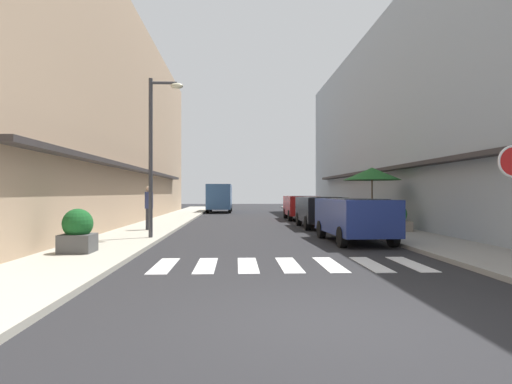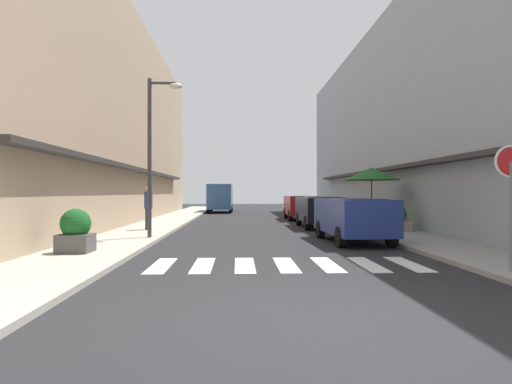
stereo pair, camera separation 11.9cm
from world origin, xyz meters
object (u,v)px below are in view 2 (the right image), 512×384
(parked_car_far, at_px, (301,205))
(delivery_van, at_px, (220,196))
(parked_car_near, at_px, (353,215))
(planter_midblock, at_px, (396,219))
(street_lamp, at_px, (155,141))
(round_street_sign, at_px, (511,175))
(cafe_umbrella, at_px, (372,174))
(planter_far, at_px, (350,212))
(pedestrian_walking_near, at_px, (148,206))
(parked_car_mid, at_px, (319,208))
(planter_corner, at_px, (76,231))

(parked_car_far, distance_m, delivery_van, 11.82)
(parked_car_near, relative_size, planter_midblock, 3.98)
(street_lamp, bearing_deg, round_street_sign, -40.53)
(cafe_umbrella, bearing_deg, parked_car_near, -113.92)
(cafe_umbrella, bearing_deg, planter_midblock, -70.66)
(parked_car_near, height_order, planter_midblock, parked_car_near)
(planter_far, bearing_deg, planter_midblock, -84.06)
(round_street_sign, bearing_deg, parked_car_near, 103.38)
(round_street_sign, bearing_deg, planter_midblock, 83.37)
(parked_car_far, relative_size, planter_far, 3.62)
(street_lamp, height_order, pedestrian_walking_near, street_lamp)
(street_lamp, bearing_deg, parked_car_far, 59.75)
(parked_car_mid, height_order, parked_car_far, same)
(round_street_sign, bearing_deg, parked_car_far, 94.57)
(delivery_van, height_order, round_street_sign, round_street_sign)
(planter_far, distance_m, pedestrian_walking_near, 10.52)
(pedestrian_walking_near, bearing_deg, parked_car_far, 129.09)
(parked_car_mid, relative_size, planter_corner, 3.79)
(parked_car_mid, distance_m, planter_corner, 12.21)
(parked_car_mid, distance_m, cafe_umbrella, 3.02)
(parked_car_near, bearing_deg, round_street_sign, -76.62)
(parked_car_near, bearing_deg, street_lamp, 173.32)
(parked_car_far, xyz_separation_m, cafe_umbrella, (2.01, -7.79, 1.56))
(parked_car_far, relative_size, street_lamp, 0.77)
(delivery_van, bearing_deg, street_lamp, -93.60)
(parked_car_near, distance_m, planter_corner, 8.60)
(planter_corner, xyz_separation_m, planter_far, (10.05, 11.32, 0.01))
(parked_car_near, distance_m, delivery_van, 23.48)
(parked_car_far, bearing_deg, planter_far, -63.59)
(planter_corner, distance_m, pedestrian_walking_near, 7.05)
(round_street_sign, height_order, cafe_umbrella, cafe_umbrella)
(parked_car_mid, xyz_separation_m, round_street_sign, (1.48, -12.38, 1.10))
(planter_far, bearing_deg, planter_corner, -131.61)
(parked_car_near, bearing_deg, planter_midblock, 49.43)
(round_street_sign, bearing_deg, street_lamp, 139.47)
(planter_far, xyz_separation_m, pedestrian_walking_near, (-9.59, -4.29, 0.41))
(planter_corner, relative_size, pedestrian_walking_near, 0.62)
(cafe_umbrella, height_order, planter_corner, cafe_umbrella)
(round_street_sign, distance_m, pedestrian_walking_near, 13.70)
(cafe_umbrella, relative_size, planter_far, 2.26)
(planter_midblock, bearing_deg, planter_far, 95.94)
(parked_car_near, distance_m, street_lamp, 7.23)
(round_street_sign, distance_m, street_lamp, 10.89)
(parked_car_far, height_order, pedestrian_walking_near, pedestrian_walking_near)
(parked_car_near, xyz_separation_m, planter_corner, (-8.05, -3.02, -0.26))
(cafe_umbrella, height_order, planter_far, cafe_umbrella)
(parked_car_mid, relative_size, planter_midblock, 3.98)
(planter_corner, bearing_deg, cafe_umbrella, 36.89)
(parked_car_near, height_order, delivery_van, delivery_van)
(parked_car_near, xyz_separation_m, delivery_van, (-5.33, 22.86, 0.48))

